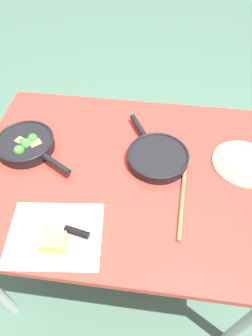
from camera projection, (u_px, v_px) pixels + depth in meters
ground_plane at (126, 254)px, 1.76m from camera, size 14.00×14.00×0.00m
dining_table_red at (126, 185)px, 1.23m from camera, size 1.20×0.87×0.77m
skillet_broccoli at (26, 144)px, 1.21m from camera, size 0.34×0.26×0.07m
skillet_eggs at (157, 157)px, 1.18m from camera, size 0.26×0.35×0.04m
wooden_spoon at (184, 183)px, 1.11m from camera, size 0.05×0.38×0.02m
parchment_sheet at (55, 235)px, 0.99m from camera, size 0.33×0.28×0.00m
grater_knife at (63, 228)px, 0.99m from camera, size 0.27×0.08×0.02m
cheese_block at (54, 242)px, 0.94m from camera, size 0.08×0.07×0.05m
dinner_plate_stack at (244, 162)px, 1.17m from camera, size 0.24×0.24×0.03m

